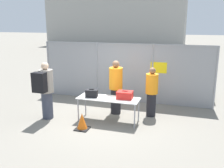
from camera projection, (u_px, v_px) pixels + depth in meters
ground_plane at (107, 119)px, 8.00m from camera, size 120.00×120.00×0.00m
fence_section at (124, 71)px, 9.60m from camera, size 6.68×0.07×2.25m
inspection_table at (108, 100)px, 7.66m from camera, size 1.91×0.69×0.75m
suitcase_black at (92, 93)px, 7.72m from camera, size 0.40×0.28×0.26m
suitcase_red at (125, 95)px, 7.57m from camera, size 0.48×0.37×0.25m
traveler_hooded at (45, 89)px, 7.79m from camera, size 0.45×0.70×1.82m
security_worker_near at (116, 87)px, 8.29m from camera, size 0.45×0.45×1.80m
security_worker_far at (152, 91)px, 8.07m from camera, size 0.40×0.40×1.62m
utility_trailer at (178, 86)px, 10.47m from camera, size 3.60×2.15×0.71m
distant_hangar at (119, 23)px, 33.90m from camera, size 17.54×8.11×5.90m
traffic_cone at (82, 122)px, 7.18m from camera, size 0.39×0.39×0.49m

